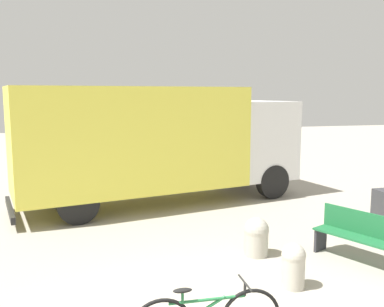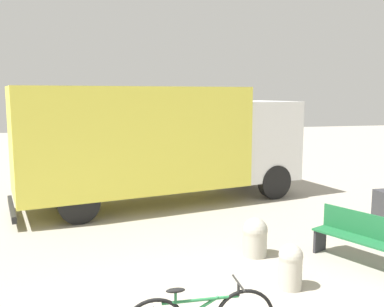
{
  "view_description": "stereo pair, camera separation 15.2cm",
  "coord_description": "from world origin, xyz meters",
  "px_view_note": "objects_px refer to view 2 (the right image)",
  "views": [
    {
      "loc": [
        -1.56,
        -4.44,
        2.98
      ],
      "look_at": [
        0.73,
        4.47,
        1.68
      ],
      "focal_mm": 40.0,
      "sensor_mm": 36.0,
      "label": 1
    },
    {
      "loc": [
        -1.41,
        -4.48,
        2.98
      ],
      "look_at": [
        0.73,
        4.47,
        1.68
      ],
      "focal_mm": 40.0,
      "sensor_mm": 36.0,
      "label": 2
    }
  ],
  "objects_px": {
    "park_bench": "(359,236)",
    "bollard_far_bench": "(255,236)",
    "bollard_near_bench": "(291,265)",
    "delivery_truck": "(160,139)"
  },
  "relations": [
    {
      "from": "park_bench",
      "to": "bollard_far_bench",
      "type": "xyz_separation_m",
      "value": [
        -1.66,
        0.74,
        -0.12
      ]
    },
    {
      "from": "bollard_near_bench",
      "to": "bollard_far_bench",
      "type": "height_order",
      "value": "bollard_far_bench"
    },
    {
      "from": "park_bench",
      "to": "bollard_near_bench",
      "type": "distance_m",
      "value": 1.76
    },
    {
      "from": "delivery_truck",
      "to": "bollard_near_bench",
      "type": "distance_m",
      "value": 5.93
    },
    {
      "from": "park_bench",
      "to": "bollard_near_bench",
      "type": "relative_size",
      "value": 2.3
    },
    {
      "from": "park_bench",
      "to": "bollard_near_bench",
      "type": "xyz_separation_m",
      "value": [
        -1.63,
        -0.64,
        -0.11
      ]
    },
    {
      "from": "bollard_far_bench",
      "to": "delivery_truck",
      "type": "bearing_deg",
      "value": 104.05
    },
    {
      "from": "bollard_near_bench",
      "to": "bollard_far_bench",
      "type": "distance_m",
      "value": 1.38
    },
    {
      "from": "delivery_truck",
      "to": "bollard_far_bench",
      "type": "distance_m",
      "value": 4.62
    },
    {
      "from": "delivery_truck",
      "to": "park_bench",
      "type": "distance_m",
      "value": 5.85
    }
  ]
}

